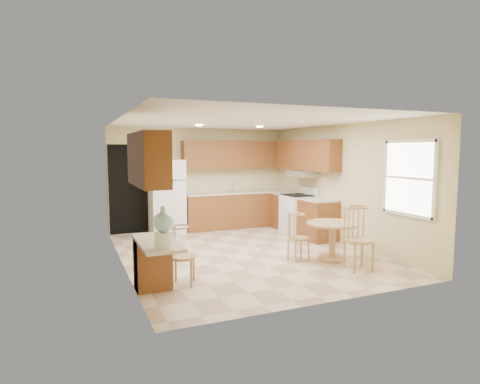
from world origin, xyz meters
name	(u,v)px	position (x,y,z in m)	size (l,w,h in m)	color
floor	(244,253)	(0.00, 0.00, 0.00)	(5.50, 5.50, 0.00)	beige
ceiling	(244,121)	(0.00, 0.00, 2.50)	(4.50, 5.50, 0.02)	white
wall_back	(201,179)	(0.00, 2.75, 1.25)	(4.50, 0.02, 2.50)	#CDBE8A
wall_front	(331,207)	(0.00, -2.75, 1.25)	(4.50, 0.02, 2.50)	#CDBE8A
wall_left	(121,193)	(-2.25, 0.00, 1.25)	(0.02, 5.50, 2.50)	#CDBE8A
wall_right	(342,184)	(2.25, 0.00, 1.25)	(0.02, 5.50, 2.50)	#CDBE8A
doorway	(130,189)	(-1.75, 2.73, 1.05)	(0.90, 0.02, 2.10)	black
base_cab_back	(237,210)	(0.88, 2.45, 0.43)	(2.75, 0.60, 0.87)	brown
counter_back	(237,193)	(0.88, 2.45, 0.89)	(2.75, 0.63, 0.04)	beige
base_cab_right_a	(285,211)	(1.95, 1.85, 0.43)	(0.60, 0.59, 0.87)	brown
counter_right_a	(286,193)	(1.95, 1.85, 0.89)	(0.63, 0.59, 0.04)	beige
base_cab_right_b	(318,220)	(1.95, 0.40, 0.43)	(0.60, 0.80, 0.87)	brown
counter_right_b	(319,200)	(1.95, 0.40, 0.89)	(0.63, 0.80, 0.04)	beige
upper_cab_back	(235,155)	(0.88, 2.58, 1.85)	(2.75, 0.33, 0.70)	brown
upper_cab_right	(305,155)	(2.08, 1.21, 1.85)	(0.33, 2.42, 0.70)	brown
upper_cab_left	(147,159)	(-2.08, -1.60, 1.85)	(0.33, 1.40, 0.70)	brown
sink	(236,192)	(0.85, 2.45, 0.91)	(0.78, 0.44, 0.01)	silver
range_hood	(302,173)	(2.00, 1.18, 1.42)	(0.50, 0.76, 0.14)	silver
desk_pedestal	(153,264)	(-2.00, -1.32, 0.36)	(0.48, 0.42, 0.72)	brown
desk_top	(157,242)	(-2.00, -1.70, 0.75)	(0.50, 1.20, 0.04)	beige
window	(409,178)	(2.23, -1.85, 1.50)	(0.06, 1.12, 1.30)	white
can_light_a	(199,125)	(-0.50, 1.20, 2.48)	(0.14, 0.14, 0.02)	white
can_light_b	(260,127)	(0.90, 1.20, 2.48)	(0.14, 0.14, 0.02)	white
refrigerator	(167,197)	(-0.95, 2.40, 0.87)	(0.77, 0.75, 1.75)	white
stove	(299,214)	(1.92, 1.18, 0.47)	(0.65, 0.76, 1.09)	white
dining_table	(332,236)	(1.24, -1.10, 0.45)	(0.93, 0.93, 0.69)	tan
chair_table_a	(301,233)	(0.69, -0.93, 0.51)	(0.37, 0.48, 0.84)	tan
chair_table_b	(363,233)	(1.29, -1.85, 0.63)	(0.46, 0.47, 1.04)	tan
chair_desk	(185,251)	(-1.55, -1.39, 0.52)	(0.38, 0.49, 0.86)	tan
water_crock	(163,229)	(-2.00, -2.08, 1.00)	(0.25, 0.25, 0.51)	white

